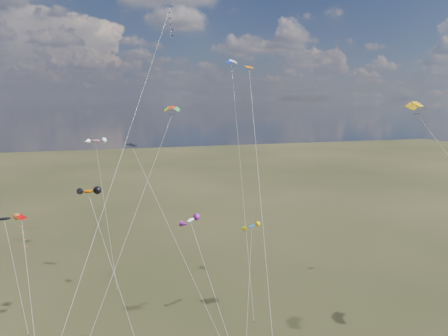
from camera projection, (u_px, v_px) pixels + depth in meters
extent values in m
cube|color=#091245|center=(170.00, 6.00, 53.21)|extent=(0.89, 0.86, 0.27)
cylinder|color=silver|center=(114.00, 178.00, 39.78)|extent=(16.92, 30.77, 40.01)
cube|color=black|center=(132.00, 145.00, 44.51)|extent=(1.24, 1.25, 0.28)
cylinder|color=silver|center=(183.00, 257.00, 42.12)|extent=(9.07, 11.79, 22.72)
cube|color=#A20205|center=(21.00, 217.00, 45.24)|extent=(1.17, 1.19, 0.36)
cylinder|color=silver|center=(30.00, 299.00, 41.53)|extent=(2.66, 11.25, 14.55)
cube|color=#D86A04|center=(249.00, 67.00, 47.62)|extent=(0.95, 0.91, 0.33)
cylinder|color=silver|center=(263.00, 229.00, 37.46)|extent=(5.93, 25.49, 31.55)
cylinder|color=silver|center=(241.00, 167.00, 61.79)|extent=(5.89, 28.94, 34.72)
cube|color=#332316|center=(254.00, 322.00, 50.26)|extent=(0.10, 0.10, 0.12)
cylinder|color=silver|center=(133.00, 217.00, 49.62)|extent=(12.84, 15.59, 26.58)
ellipsoid|color=black|center=(4.00, 219.00, 51.99)|extent=(3.43, 1.57, 0.93)
cylinder|color=silver|center=(16.00, 274.00, 49.74)|extent=(3.37, 7.98, 12.37)
cube|color=#332316|center=(29.00, 335.00, 47.47)|extent=(0.10, 0.10, 0.12)
ellipsoid|color=#D05903|center=(88.00, 191.00, 44.92)|extent=(2.47, 1.50, 1.08)
cylinder|color=silver|center=(119.00, 289.00, 40.56)|extent=(5.73, 14.03, 17.52)
ellipsoid|color=white|center=(191.00, 220.00, 39.10)|extent=(2.20, 2.25, 0.71)
cylinder|color=silver|center=(223.00, 319.00, 36.22)|extent=(3.73, 10.07, 16.08)
ellipsoid|color=red|center=(95.00, 141.00, 70.05)|extent=(3.79, 2.75, 1.11)
cylinder|color=silver|center=(105.00, 209.00, 64.28)|extent=(2.52, 16.64, 20.51)
cube|color=#332316|center=(117.00, 290.00, 58.50)|extent=(0.10, 0.10, 0.12)
ellipsoid|color=#1F6EB4|center=(252.00, 226.00, 49.51)|extent=(2.49, 1.78, 0.69)
cylinder|color=silver|center=(249.00, 284.00, 47.29)|extent=(2.82, 6.12, 12.20)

